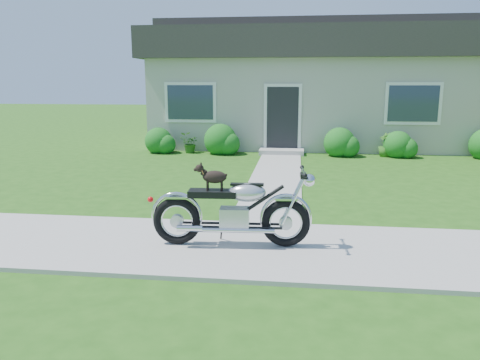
# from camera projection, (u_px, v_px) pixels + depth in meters

# --- Properties ---
(ground) EXTENTS (80.00, 80.00, 0.00)m
(ground) POSITION_uv_depth(u_px,v_px,m) (371.00, 253.00, 6.28)
(ground) COLOR #235114
(ground) RESTS_ON ground
(sidewalk) EXTENTS (24.00, 2.20, 0.04)m
(sidewalk) POSITION_uv_depth(u_px,v_px,m) (371.00, 252.00, 6.28)
(sidewalk) COLOR #9E9B93
(sidewalk) RESTS_ON ground
(walkway) EXTENTS (1.20, 8.00, 0.03)m
(walkway) POSITION_uv_depth(u_px,v_px,m) (276.00, 176.00, 11.32)
(walkway) COLOR #9E9B93
(walkway) RESTS_ON ground
(house) EXTENTS (12.60, 7.03, 4.50)m
(house) POSITION_uv_depth(u_px,v_px,m) (326.00, 84.00, 17.49)
(house) COLOR #B4AFA3
(house) RESTS_ON ground
(shrub_row) EXTENTS (10.99, 1.04, 1.04)m
(shrub_row) POSITION_uv_depth(u_px,v_px,m) (317.00, 143.00, 14.50)
(shrub_row) COLOR #195F1A
(shrub_row) RESTS_ON ground
(potted_plant_left) EXTENTS (0.70, 0.65, 0.65)m
(potted_plant_left) POSITION_uv_depth(u_px,v_px,m) (189.00, 143.00, 15.06)
(potted_plant_left) COLOR #225316
(potted_plant_left) RESTS_ON ground
(potted_plant_right) EXTENTS (0.57, 0.57, 0.74)m
(potted_plant_right) POSITION_uv_depth(u_px,v_px,m) (385.00, 145.00, 14.31)
(potted_plant_right) COLOR #2E691D
(potted_plant_right) RESTS_ON ground
(motorcycle_with_dog) EXTENTS (2.22, 0.60, 1.13)m
(motorcycle_with_dog) POSITION_uv_depth(u_px,v_px,m) (234.00, 210.00, 6.37)
(motorcycle_with_dog) COLOR black
(motorcycle_with_dog) RESTS_ON sidewalk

